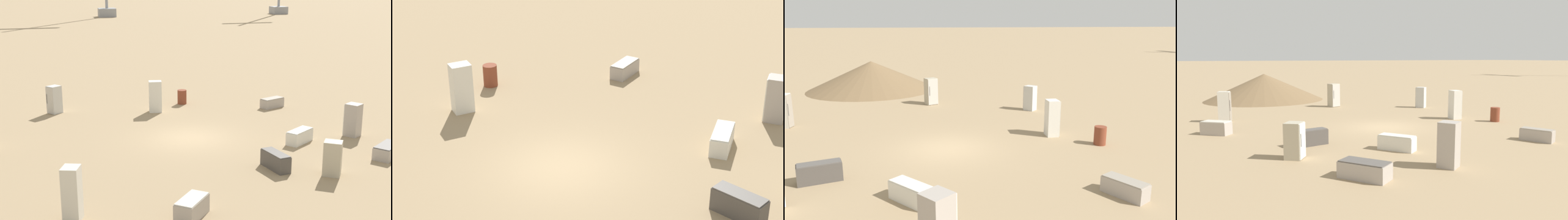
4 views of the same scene
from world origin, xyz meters
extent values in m
plane|color=#9E8460|center=(0.00, 0.00, 0.00)|extent=(1000.00, 1000.00, 0.00)
cone|color=brown|center=(17.85, 3.24, 1.24)|extent=(11.00, 11.00, 2.49)
cube|color=#A89E93|center=(-6.53, -4.86, 0.28)|extent=(1.63, 1.15, 0.56)
cube|color=gray|center=(-6.53, -4.86, 0.58)|extent=(1.57, 1.11, 0.04)
cube|color=#B2A88E|center=(10.18, -0.82, 0.95)|extent=(0.86, 0.95, 1.89)
cube|color=#BCB7AD|center=(9.85, -0.92, 0.95)|extent=(0.27, 0.73, 1.82)
cylinder|color=#2D2D2D|center=(9.73, -0.67, 1.04)|extent=(0.02, 0.02, 0.66)
cube|color=gray|center=(6.04, 7.69, 0.96)|extent=(0.53, 0.21, 1.85)
cylinder|color=#2D2D2D|center=(5.84, 7.73, 1.06)|extent=(0.02, 0.02, 0.67)
cube|color=silver|center=(6.49, -6.94, 0.82)|extent=(0.92, 0.91, 1.65)
cube|color=#BCB7AD|center=(6.77, -6.72, 0.82)|extent=(0.40, 0.50, 1.58)
cylinder|color=#2D2D2D|center=(6.93, -6.88, 0.91)|extent=(0.02, 0.02, 0.58)
cube|color=silver|center=(-5.05, 2.14, 0.31)|extent=(1.68, 1.42, 0.62)
cube|color=silver|center=(-5.05, 2.14, 0.64)|extent=(1.61, 1.36, 0.04)
cube|color=#4C4742|center=(-2.46, 5.21, 0.35)|extent=(0.82, 1.64, 0.70)
cube|color=#56514C|center=(-2.46, 5.21, 0.72)|extent=(0.79, 1.57, 0.04)
cube|color=silver|center=(-7.98, 1.48, 0.85)|extent=(0.57, 0.38, 1.63)
cylinder|color=#2D2D2D|center=(-8.16, 1.33, 0.93)|extent=(0.02, 0.02, 0.59)
cube|color=silver|center=(0.66, -5.66, 0.94)|extent=(0.82, 0.68, 1.88)
cube|color=beige|center=(0.61, -5.97, 0.94)|extent=(0.71, 0.14, 1.81)
cylinder|color=#2D2D2D|center=(0.35, -5.97, 1.04)|extent=(0.02, 0.02, 0.66)
cylinder|color=brown|center=(-1.36, -7.23, 0.45)|extent=(0.57, 0.57, 0.89)
camera|label=1|loc=(6.54, 25.53, 8.25)|focal=50.00mm
camera|label=2|loc=(10.03, 15.13, 10.52)|focal=60.00mm
camera|label=3|loc=(-16.71, 3.09, 5.72)|focal=35.00mm
camera|label=4|loc=(-19.06, 10.46, 4.00)|focal=35.00mm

